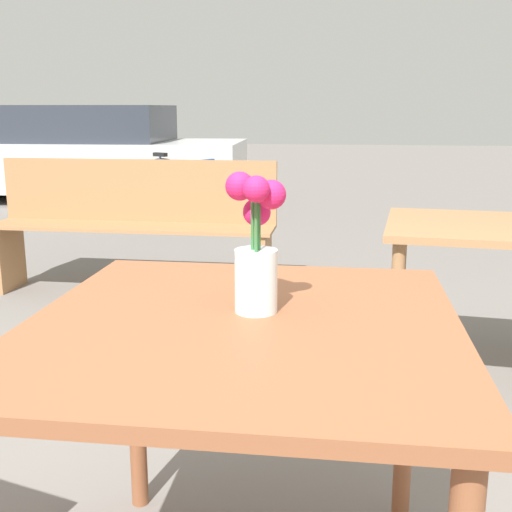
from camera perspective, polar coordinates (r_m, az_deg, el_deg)
table_front at (r=1.37m, az=-1.12°, el=-9.45°), size 0.90×0.95×0.75m
flower_vase at (r=1.36m, az=0.00°, el=0.05°), size 0.13×0.15×0.30m
bench_near at (r=4.20m, az=-10.73°, el=3.18°), size 1.82×0.38×0.85m
table_back at (r=2.81m, az=19.48°, el=0.35°), size 0.86×0.79×0.71m
bicycle at (r=7.00m, az=-7.44°, el=5.93°), size 1.34×0.73×0.70m
parked_car at (r=8.84m, az=-15.73°, el=8.72°), size 4.43×1.96×1.20m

